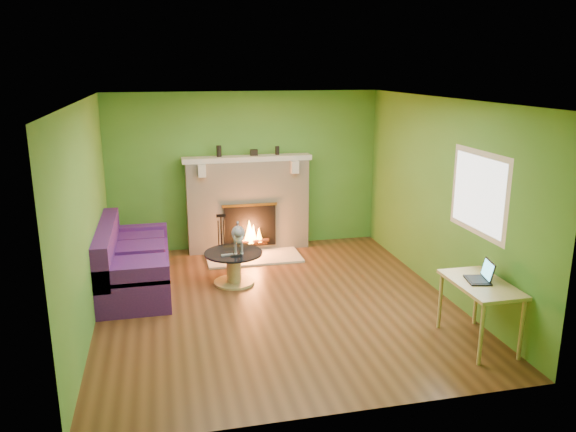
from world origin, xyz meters
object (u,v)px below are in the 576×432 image
coffee_table (234,265)px  desk (481,290)px  sofa (131,264)px  cat (238,237)px

coffee_table → desk: bearing=-44.7°
desk → coffee_table: bearing=135.3°
sofa → desk: (3.81, -2.52, 0.27)m
sofa → coffee_table: size_ratio=2.49×
sofa → desk: 4.57m
desk → cat: size_ratio=1.45×
coffee_table → cat: cat is taller
coffee_table → desk: 3.40m
sofa → cat: sofa is taller
sofa → cat: (1.49, -0.10, 0.32)m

